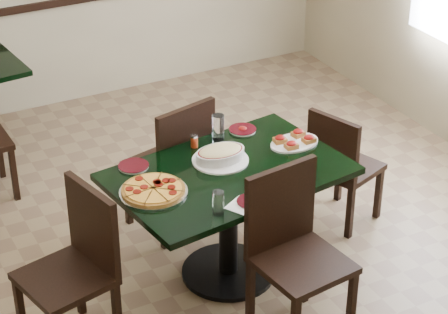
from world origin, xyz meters
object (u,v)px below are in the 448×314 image
chair_near (292,243)px  lasagna_casserole (220,154)px  main_table (229,197)px  bruschetta_platter (294,141)px  pepperoni_pizza (153,190)px  chair_left (78,260)px  chair_far (176,160)px  chair_right (340,163)px  bread_basket (270,181)px

chair_near → lasagna_casserole: (-0.08, 0.70, 0.24)m
main_table → bruschetta_platter: bearing=3.5°
pepperoni_pizza → lasagna_casserole: bearing=15.9°
chair_near → pepperoni_pizza: (-0.58, 0.56, 0.21)m
chair_near → chair_left: chair_near is taller
lasagna_casserole → chair_far: bearing=100.5°
pepperoni_pizza → bruschetta_platter: bearing=6.7°
bruschetta_platter → chair_right: bearing=4.7°
chair_near → bruschetta_platter: bearing=51.1°
bread_basket → bruschetta_platter: bearing=16.3°
chair_right → pepperoni_pizza: (-1.42, -0.19, 0.30)m
chair_near → pepperoni_pizza: 0.83m
chair_far → chair_right: chair_far is taller
chair_right → chair_left: size_ratio=0.88×
chair_near → bruschetta_platter: chair_near is taller
chair_near → lasagna_casserole: chair_near is taller
lasagna_casserole → bruschetta_platter: size_ratio=0.99×
chair_right → pepperoni_pizza: chair_right is taller
chair_far → lasagna_casserole: chair_far is taller
chair_far → chair_near: size_ratio=0.97×
lasagna_casserole → bread_basket: bearing=-74.1°
chair_right → chair_far: bearing=47.6°
chair_near → chair_right: chair_near is taller
main_table → chair_near: 0.58m
main_table → chair_near: bearing=-88.6°
main_table → chair_right: bearing=2.8°
bread_basket → chair_left: bearing=146.3°
bread_basket → chair_near: bearing=-122.4°
main_table → chair_far: size_ratio=1.52×
bread_basket → bruschetta_platter: 0.54m
chair_right → chair_left: chair_left is taller
chair_right → pepperoni_pizza: 1.46m
main_table → chair_right: 0.95m
chair_near → chair_left: bearing=151.2°
main_table → bruschetta_platter: bruschetta_platter is taller
chair_far → pepperoni_pizza: size_ratio=2.48×
chair_far → bread_basket: (0.19, -0.86, 0.25)m
pepperoni_pizza → bread_basket: 0.66m
bread_basket → bruschetta_platter: bread_basket is taller
chair_left → lasagna_casserole: (1.01, 0.26, 0.26)m
chair_left → bread_basket: bearing=70.2°
chair_left → lasagna_casserole: chair_left is taller
bruschetta_platter → chair_far: bearing=135.2°
bread_basket → pepperoni_pizza: bearing=130.4°
lasagna_casserole → chair_right: bearing=3.2°
main_table → bread_basket: (0.12, -0.27, 0.22)m
bruschetta_platter → main_table: bearing=-173.9°
chair_near → lasagna_casserole: 0.75m
lasagna_casserole → chair_left: bearing=-164.9°
lasagna_casserole → bread_basket: 0.41m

